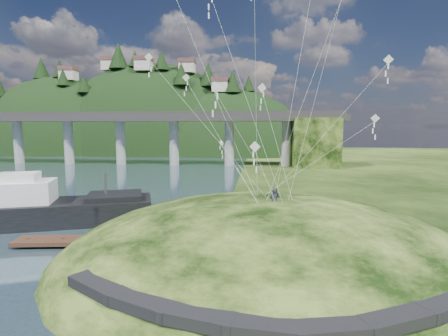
# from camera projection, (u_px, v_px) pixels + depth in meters

# --- Properties ---
(ground) EXTENTS (320.00, 320.00, 0.00)m
(ground) POSITION_uv_depth(u_px,v_px,m) (166.00, 265.00, 27.31)
(ground) COLOR black
(ground) RESTS_ON ground
(grass_hill) EXTENTS (36.00, 32.00, 13.00)m
(grass_hill) POSITION_uv_depth(u_px,v_px,m) (267.00, 277.00, 28.66)
(grass_hill) COLOR black
(grass_hill) RESTS_ON ground
(footpath) EXTENTS (22.29, 5.84, 0.83)m
(footpath) POSITION_uv_depth(u_px,v_px,m) (263.00, 309.00, 16.69)
(footpath) COLOR black
(footpath) RESTS_ON ground
(bridge) EXTENTS (160.00, 11.00, 15.00)m
(bridge) POSITION_uv_depth(u_px,v_px,m) (139.00, 130.00, 98.03)
(bridge) COLOR #2D2B2B
(bridge) RESTS_ON ground
(far_ridge) EXTENTS (153.00, 70.00, 94.50)m
(far_ridge) POSITION_uv_depth(u_px,v_px,m) (143.00, 168.00, 153.24)
(far_ridge) COLOR black
(far_ridge) RESTS_ON ground
(work_barge) EXTENTS (22.54, 12.80, 7.63)m
(work_barge) POSITION_uv_depth(u_px,v_px,m) (46.00, 208.00, 38.35)
(work_barge) COLOR black
(work_barge) RESTS_ON ground
(wooden_dock) EXTENTS (15.19, 4.49, 1.07)m
(wooden_dock) POSITION_uv_depth(u_px,v_px,m) (100.00, 240.00, 31.87)
(wooden_dock) COLOR #372016
(wooden_dock) RESTS_ON ground
(kite_flyers) EXTENTS (0.99, 2.17, 1.90)m
(kite_flyers) POSITION_uv_depth(u_px,v_px,m) (275.00, 188.00, 28.06)
(kite_flyers) COLOR #292C36
(kite_flyers) RESTS_ON ground
(kite_swarm) EXTENTS (18.95, 17.88, 19.35)m
(kite_swarm) POSITION_uv_depth(u_px,v_px,m) (258.00, 52.00, 27.32)
(kite_swarm) COLOR silver
(kite_swarm) RESTS_ON ground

